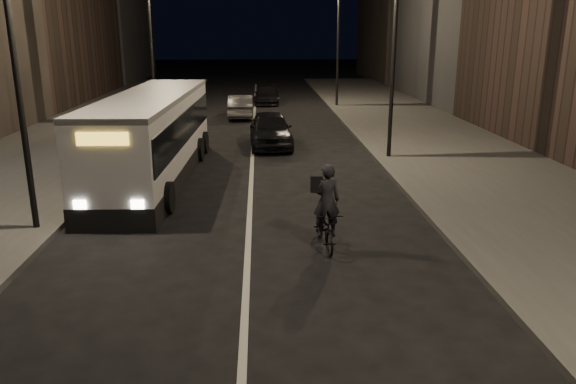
{
  "coord_description": "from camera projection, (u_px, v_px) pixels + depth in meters",
  "views": [
    {
      "loc": [
        0.33,
        -10.28,
        5.19
      ],
      "look_at": [
        0.97,
        2.35,
        1.5
      ],
      "focal_mm": 35.0,
      "sensor_mm": 36.0,
      "label": 1
    }
  ],
  "objects": [
    {
      "name": "ground",
      "position": [
        246.0,
        297.0,
        11.3
      ],
      "size": [
        180.0,
        180.0,
        0.0
      ],
      "primitive_type": "plane",
      "color": "black",
      "rests_on": "ground"
    },
    {
      "name": "sidewalk_right",
      "position": [
        443.0,
        147.0,
        25.11
      ],
      "size": [
        7.0,
        70.0,
        0.16
      ],
      "primitive_type": "cube",
      "color": "#393936",
      "rests_on": "ground"
    },
    {
      "name": "sidewalk_left",
      "position": [
        56.0,
        151.0,
        24.28
      ],
      "size": [
        7.0,
        70.0,
        0.16
      ],
      "primitive_type": "cube",
      "color": "#393936",
      "rests_on": "ground"
    },
    {
      "name": "streetlight_right_mid",
      "position": [
        388.0,
        24.0,
        21.56
      ],
      "size": [
        1.2,
        0.44,
        8.12
      ],
      "color": "black",
      "rests_on": "sidewalk_right"
    },
    {
      "name": "streetlight_right_far",
      "position": [
        334.0,
        26.0,
        36.89
      ],
      "size": [
        1.2,
        0.44,
        8.12
      ],
      "color": "black",
      "rests_on": "sidewalk_right"
    },
    {
      "name": "streetlight_left_near",
      "position": [
        21.0,
        21.0,
        13.37
      ],
      "size": [
        1.2,
        0.44,
        8.12
      ],
      "color": "black",
      "rests_on": "sidewalk_left"
    },
    {
      "name": "streetlight_left_far",
      "position": [
        155.0,
        25.0,
        30.63
      ],
      "size": [
        1.2,
        0.44,
        8.12
      ],
      "color": "black",
      "rests_on": "sidewalk_left"
    },
    {
      "name": "city_bus",
      "position": [
        153.0,
        133.0,
        19.73
      ],
      "size": [
        2.97,
        11.33,
        3.03
      ],
      "rotation": [
        0.0,
        0.0,
        -0.04
      ],
      "color": "silver",
      "rests_on": "ground"
    },
    {
      "name": "cyclist_on_bicycle",
      "position": [
        325.0,
        220.0,
        13.62
      ],
      "size": [
        0.83,
        1.93,
        2.16
      ],
      "rotation": [
        0.0,
        0.0,
        0.09
      ],
      "color": "black",
      "rests_on": "ground"
    },
    {
      "name": "car_near",
      "position": [
        271.0,
        129.0,
        25.49
      ],
      "size": [
        2.0,
        4.68,
        1.58
      ],
      "primitive_type": "imported",
      "rotation": [
        0.0,
        0.0,
        0.03
      ],
      "color": "black",
      "rests_on": "ground"
    },
    {
      "name": "car_mid",
      "position": [
        241.0,
        106.0,
        33.81
      ],
      "size": [
        1.5,
        4.19,
        1.38
      ],
      "primitive_type": "imported",
      "rotation": [
        0.0,
        0.0,
        3.15
      ],
      "color": "#313133",
      "rests_on": "ground"
    },
    {
      "name": "car_far",
      "position": [
        267.0,
        95.0,
        40.16
      ],
      "size": [
        1.92,
        4.4,
        1.26
      ],
      "primitive_type": "imported",
      "rotation": [
        0.0,
        0.0,
        -0.04
      ],
      "color": "black",
      "rests_on": "ground"
    }
  ]
}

